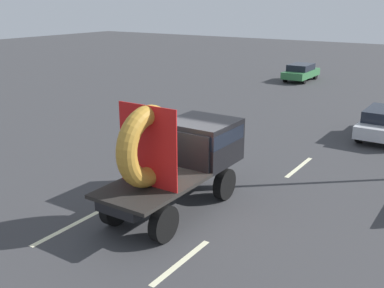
{
  "coord_description": "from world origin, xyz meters",
  "views": [
    {
      "loc": [
        7.34,
        -10.36,
        6.03
      ],
      "look_at": [
        0.04,
        0.66,
        1.83
      ],
      "focal_mm": 42.39,
      "sensor_mm": 36.0,
      "label": 1
    }
  ],
  "objects": [
    {
      "name": "lane_dash_left_near",
      "position": [
        -1.78,
        -2.71,
        0.0
      ],
      "size": [
        0.16,
        2.76,
        0.01
      ],
      "primitive_type": "cube",
      "rotation": [
        0.0,
        0.0,
        1.57
      ],
      "color": "beige",
      "rests_on": "ground_plane"
    },
    {
      "name": "oncoming_car",
      "position": [
        -5.13,
        23.87,
        0.7
      ],
      "size": [
        1.72,
        4.01,
        1.31
      ],
      "color": "black",
      "rests_on": "ground_plane"
    },
    {
      "name": "lane_dash_right_far",
      "position": [
        1.85,
        5.26,
        0.0
      ],
      "size": [
        0.16,
        2.5,
        0.01
      ],
      "primitive_type": "cube",
      "rotation": [
        0.0,
        0.0,
        1.57
      ],
      "color": "beige",
      "rests_on": "ground_plane"
    },
    {
      "name": "ground_plane",
      "position": [
        0.0,
        0.0,
        0.0
      ],
      "size": [
        120.0,
        120.0,
        0.0
      ],
      "primitive_type": "plane",
      "color": "#38383A"
    },
    {
      "name": "flatbed_truck",
      "position": [
        0.04,
        0.2,
        1.69
      ],
      "size": [
        2.02,
        5.11,
        3.44
      ],
      "color": "black",
      "rests_on": "ground_plane"
    },
    {
      "name": "lane_dash_left_far",
      "position": [
        -1.78,
        5.3,
        0.0
      ],
      "size": [
        0.16,
        2.53,
        0.01
      ],
      "primitive_type": "cube",
      "rotation": [
        0.0,
        0.0,
        1.57
      ],
      "color": "beige",
      "rests_on": "ground_plane"
    },
    {
      "name": "lane_dash_right_near",
      "position": [
        1.85,
        -2.54,
        0.0
      ],
      "size": [
        0.16,
        2.35,
        0.01
      ],
      "primitive_type": "cube",
      "rotation": [
        0.0,
        0.0,
        1.57
      ],
      "color": "beige",
      "rests_on": "ground_plane"
    }
  ]
}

